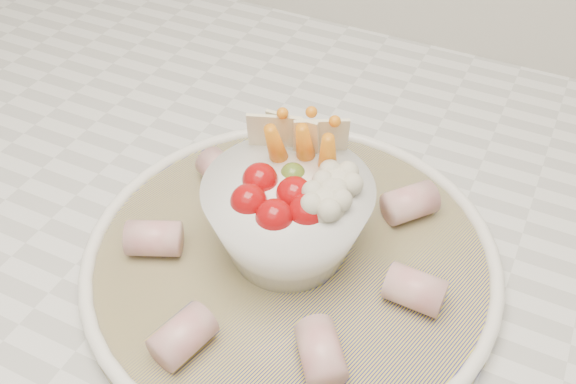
% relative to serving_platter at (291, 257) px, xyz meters
% --- Properties ---
extents(serving_platter, '(0.43, 0.43, 0.02)m').
position_rel_serving_platter_xyz_m(serving_platter, '(0.00, 0.00, 0.00)').
color(serving_platter, navy).
rests_on(serving_platter, kitchen_counter).
extents(veggie_bowl, '(0.14, 0.14, 0.11)m').
position_rel_serving_platter_xyz_m(veggie_bowl, '(-0.00, 0.00, 0.05)').
color(veggie_bowl, white).
rests_on(veggie_bowl, serving_platter).
extents(cured_meat_rolls, '(0.26, 0.29, 0.03)m').
position_rel_serving_platter_xyz_m(cured_meat_rolls, '(-0.00, 0.00, 0.02)').
color(cured_meat_rolls, '#B8545C').
rests_on(cured_meat_rolls, serving_platter).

